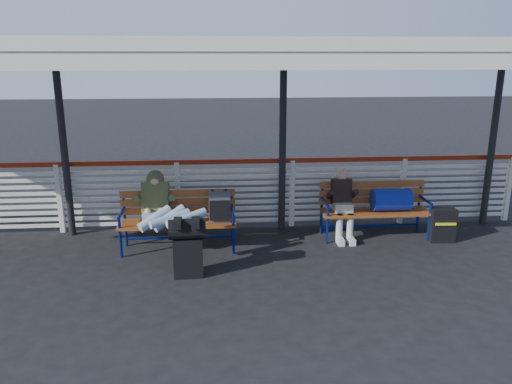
{
  "coord_description": "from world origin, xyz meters",
  "views": [
    {
      "loc": [
        0.67,
        -6.51,
        2.96
      ],
      "look_at": [
        1.29,
        1.0,
        0.89
      ],
      "focal_mm": 35.0,
      "sensor_mm": 36.0,
      "label": 1
    }
  ],
  "objects": [
    {
      "name": "bench_left",
      "position": [
        0.27,
        0.95,
        0.6
      ],
      "size": [
        1.8,
        0.56,
        0.93
      ],
      "color": "#9E4D1E",
      "rests_on": "ground"
    },
    {
      "name": "canopy",
      "position": [
        -0.0,
        0.87,
        3.04
      ],
      "size": [
        12.6,
        3.6,
        3.16
      ],
      "color": "silver",
      "rests_on": "ground"
    },
    {
      "name": "luggage_stack",
      "position": [
        0.26,
        -0.08,
        0.45
      ],
      "size": [
        0.51,
        0.3,
        0.83
      ],
      "rotation": [
        0.0,
        0.0,
        0.04
      ],
      "color": "black",
      "rests_on": "ground"
    },
    {
      "name": "companion_person",
      "position": [
        2.74,
        1.23,
        0.6
      ],
      "size": [
        0.32,
        0.66,
        1.15
      ],
      "color": "beige",
      "rests_on": "ground"
    },
    {
      "name": "traveler_man",
      "position": [
        -0.08,
        0.61,
        0.7
      ],
      "size": [
        0.94,
        1.63,
        0.77
      ],
      "color": "#99B3CF",
      "rests_on": "ground"
    },
    {
      "name": "suitcase_side",
      "position": [
        4.34,
        0.94,
        0.28
      ],
      "size": [
        0.41,
        0.26,
        0.56
      ],
      "rotation": [
        0.0,
        0.0,
        -0.05
      ],
      "color": "black",
      "rests_on": "ground"
    },
    {
      "name": "ground",
      "position": [
        0.0,
        0.0,
        0.0
      ],
      "size": [
        60.0,
        60.0,
        0.0
      ],
      "primitive_type": "plane",
      "color": "black",
      "rests_on": "ground"
    },
    {
      "name": "bench_right",
      "position": [
        3.43,
        1.23,
        0.61
      ],
      "size": [
        1.8,
        0.56,
        0.92
      ],
      "color": "#9E4D1E",
      "rests_on": "ground"
    },
    {
      "name": "fence",
      "position": [
        0.0,
        1.9,
        0.66
      ],
      "size": [
        12.08,
        0.08,
        1.24
      ],
      "color": "silver",
      "rests_on": "ground"
    }
  ]
}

